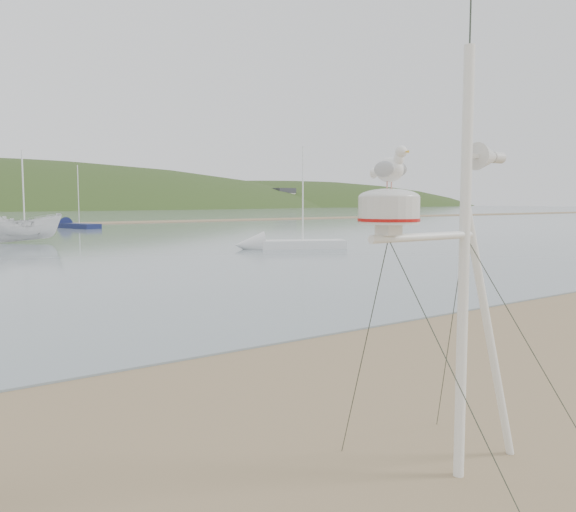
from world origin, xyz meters
TOP-DOWN VIEW (x-y plane):
  - ground at (0.00, 0.00)m, footprint 560.00×560.00m
  - mast_rig at (2.16, -1.97)m, footprint 2.39×2.55m
  - boat_white at (7.64, 38.44)m, footprint 1.96×1.90m
  - sailboat_white_near at (18.01, 23.47)m, footprint 6.66×4.37m
  - sailboat_blue_far at (17.08, 59.38)m, footprint 3.41×7.36m

SIDE VIEW (x-z plane):
  - ground at x=0.00m, z-range 0.00..0.00m
  - sailboat_blue_far at x=17.08m, z-range -3.25..3.85m
  - sailboat_white_near at x=18.01m, z-range -3.00..3.60m
  - mast_rig at x=2.16m, z-range -1.39..4.00m
  - boat_white at x=7.64m, z-range 0.04..5.10m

